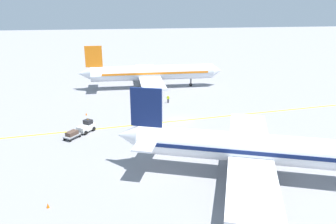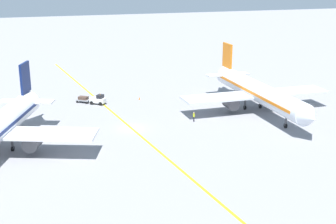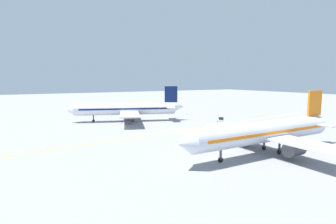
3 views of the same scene
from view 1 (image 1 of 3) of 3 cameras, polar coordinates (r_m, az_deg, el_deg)
name	(u,v)px [view 1 (image 1 of 3)]	position (r m, az deg, el deg)	size (l,w,h in m)	color
ground_plane	(179,121)	(59.34, 1.94, -1.54)	(400.00, 400.00, 0.00)	gray
apron_yellow_centreline	(179,121)	(59.34, 1.94, -1.53)	(0.40, 120.00, 0.01)	yellow
airplane_at_gate	(151,73)	(81.10, -2.95, 6.79)	(28.03, 35.42, 10.60)	silver
airplane_adjacent_stand	(256,149)	(41.12, 15.00, -6.25)	(28.09, 34.37, 10.60)	white
baggage_tug_white	(86,127)	(55.79, -14.02, -2.49)	(3.29, 3.02, 2.11)	white
baggage_cart_trailing	(72,134)	(53.68, -16.38, -3.74)	(2.92, 2.69, 1.24)	gray
ground_crew_worker	(168,99)	(69.34, 0.02, 2.32)	(0.29, 0.57, 1.68)	#23232D
traffic_cone_near_nose	(48,205)	(37.96, -20.19, -15.03)	(0.32, 0.32, 0.55)	orange
traffic_cone_mid_apron	(86,114)	(63.96, -14.05, -0.32)	(0.32, 0.32, 0.55)	orange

